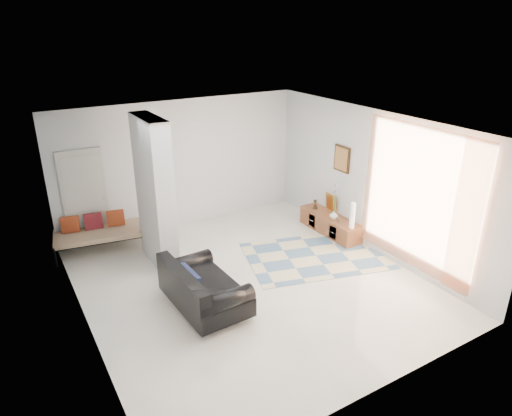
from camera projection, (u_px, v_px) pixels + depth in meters
floor at (251, 283)px, 8.10m from camera, size 6.00×6.00×0.00m
ceiling at (251, 127)px, 7.03m from camera, size 6.00×6.00×0.00m
wall_back at (182, 165)px, 9.94m from camera, size 6.00×0.00×6.00m
wall_front at (384, 298)px, 5.19m from camera, size 6.00×0.00×6.00m
wall_left at (78, 250)px, 6.26m from camera, size 0.00×6.00×6.00m
wall_right at (373, 182)px, 8.87m from camera, size 0.00×6.00×6.00m
partition_column at (155, 193)px, 8.31m from camera, size 0.35×1.20×2.80m
hallway_door at (85, 199)px, 9.06m from camera, size 0.85×0.06×2.04m
curtain at (417, 199)px, 7.90m from camera, size 0.00×2.55×2.55m
wall_art at (342, 159)px, 9.47m from camera, size 0.04×0.45×0.55m
media_console at (330, 224)px, 9.93m from camera, size 0.45×1.60×0.80m
loveseat at (201, 289)px, 7.27m from camera, size 1.02×1.66×0.76m
daybed at (102, 231)px, 9.12m from camera, size 1.98×1.09×0.77m
area_rug at (316, 256)px, 9.01m from camera, size 3.08×2.45×0.01m
cylinder_lamp at (353, 215)px, 9.20m from camera, size 0.10×0.10×0.54m
bronze_figurine at (315, 204)px, 10.18m from camera, size 0.11×0.11×0.22m
vase at (334, 215)px, 9.68m from camera, size 0.18×0.18×0.18m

